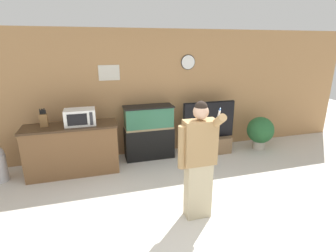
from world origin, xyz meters
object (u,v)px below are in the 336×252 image
Objects in this scene: microwave at (80,117)px; aquarium_on_stand at (149,132)px; counter_island at (73,149)px; knife_block at (44,120)px; tv_on_stand at (208,138)px; potted_plant at (260,131)px; person_standing at (199,160)px.

aquarium_on_stand is at bearing 13.30° from microwave.
knife_block reaches higher than counter_island.
aquarium_on_stand is at bearing 7.50° from knife_block.
tv_on_stand is (3.20, 0.12, -0.71)m from knife_block.
microwave is 0.61m from knife_block.
potted_plant is at bearing -5.22° from tv_on_stand.
knife_block is at bearing -177.88° from tv_on_stand.
aquarium_on_stand reaches higher than potted_plant.
person_standing reaches higher than knife_block.
knife_block is at bearing -172.50° from aquarium_on_stand.
knife_block reaches higher than aquarium_on_stand.
person_standing is (1.69, -1.84, 0.39)m from counter_island.
aquarium_on_stand is 2.53m from potted_plant.
aquarium_on_stand is 1.32m from tv_on_stand.
microwave is at bearing -179.05° from potted_plant.
potted_plant is at bearing 39.41° from person_standing.
potted_plant is (3.82, 0.06, -0.64)m from microwave.
counter_island is 1.52m from aquarium_on_stand.
aquarium_on_stand is at bearing 11.41° from counter_island.
aquarium_on_stand is (1.30, 0.31, -0.51)m from microwave.
tv_on_stand is at bearing -5.87° from aquarium_on_stand.
potted_plant is at bearing 0.08° from knife_block.
tv_on_stand is at bearing 61.65° from person_standing.
person_standing is 3.02m from potted_plant.
counter_island is 3.09× the size of microwave.
counter_island is at bearing 177.68° from microwave.
tv_on_stand is at bearing 3.86° from microwave.
potted_plant is (4.00, 0.06, -0.04)m from counter_island.
aquarium_on_stand is at bearing 174.44° from potted_plant.
tv_on_stand is 1.57× the size of potted_plant.
knife_block is at bearing 173.29° from counter_island.
knife_block is 2.84m from person_standing.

